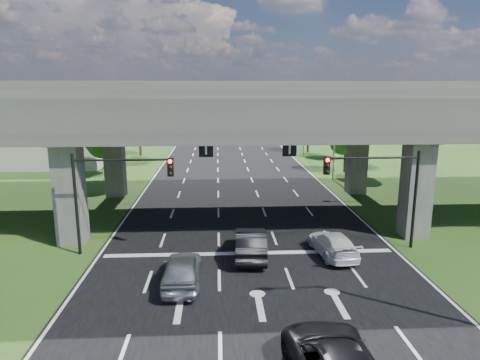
{
  "coord_description": "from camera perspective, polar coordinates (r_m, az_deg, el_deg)",
  "views": [
    {
      "loc": [
        -1.82,
        -20.24,
        9.61
      ],
      "look_at": [
        -0.36,
        7.17,
        3.68
      ],
      "focal_mm": 32.0,
      "sensor_mm": 36.0,
      "label": 1
    }
  ],
  "objects": [
    {
      "name": "road",
      "position": [
        31.78,
        0.38,
        -5.38
      ],
      "size": [
        18.0,
        120.0,
        0.03
      ],
      "primitive_type": "cube",
      "color": "black",
      "rests_on": "ground"
    },
    {
      "name": "warehouse",
      "position": [
        60.78,
        -26.51,
        3.72
      ],
      "size": [
        20.0,
        10.0,
        4.0
      ],
      "primitive_type": "cube",
      "color": "#9E9E99",
      "rests_on": "ground"
    },
    {
      "name": "tree_left_near",
      "position": [
        48.05,
        -17.75,
        5.9
      ],
      "size": [
        4.5,
        4.5,
        7.8
      ],
      "color": "black",
      "rests_on": "ground"
    },
    {
      "name": "car_white",
      "position": [
        25.76,
        12.25,
        -8.33
      ],
      "size": [
        2.39,
        4.81,
        1.34
      ],
      "primitive_type": "imported",
      "rotation": [
        0.0,
        0.0,
        3.26
      ],
      "color": "white",
      "rests_on": "road"
    },
    {
      "name": "signal_right",
      "position": [
        26.59,
        18.29,
        -0.2
      ],
      "size": [
        5.76,
        0.54,
        6.0
      ],
      "color": "black",
      "rests_on": "ground"
    },
    {
      "name": "overpass",
      "position": [
        32.34,
        0.19,
        9.2
      ],
      "size": [
        80.0,
        15.0,
        10.0
      ],
      "color": "#3D3A37",
      "rests_on": "ground"
    },
    {
      "name": "tree_left_mid",
      "position": [
        56.58,
        -18.65,
        6.05
      ],
      "size": [
        3.91,
        3.9,
        6.76
      ],
      "color": "black",
      "rests_on": "ground"
    },
    {
      "name": "tree_right_near",
      "position": [
        50.74,
        14.09,
        6.05
      ],
      "size": [
        4.2,
        4.2,
        7.28
      ],
      "color": "black",
      "rests_on": "ground"
    },
    {
      "name": "signal_left",
      "position": [
        25.5,
        -16.59,
        -0.6
      ],
      "size": [
        5.76,
        0.54,
        6.0
      ],
      "color": "black",
      "rests_on": "ground"
    },
    {
      "name": "tree_left_far",
      "position": [
        63.39,
        -13.27,
        7.83
      ],
      "size": [
        4.8,
        4.8,
        8.32
      ],
      "color": "black",
      "rests_on": "ground"
    },
    {
      "name": "car_silver",
      "position": [
        21.77,
        -7.73,
        -11.74
      ],
      "size": [
        1.89,
        4.65,
        1.58
      ],
      "primitive_type": "imported",
      "rotation": [
        0.0,
        0.0,
        3.15
      ],
      "color": "#B1B5B9",
      "rests_on": "road"
    },
    {
      "name": "car_dark",
      "position": [
        24.91,
        1.44,
        -8.41
      ],
      "size": [
        2.02,
        5.05,
        1.63
      ],
      "primitive_type": "imported",
      "rotation": [
        0.0,
        0.0,
        3.08
      ],
      "color": "black",
      "rests_on": "road"
    },
    {
      "name": "tree_right_mid",
      "position": [
        59.26,
        14.62,
        6.54
      ],
      "size": [
        3.91,
        3.9,
        6.76
      ],
      "color": "black",
      "rests_on": "ground"
    },
    {
      "name": "tree_right_far",
      "position": [
        65.9,
        9.2,
        7.87
      ],
      "size": [
        4.5,
        4.5,
        7.8
      ],
      "color": "black",
      "rests_on": "ground"
    },
    {
      "name": "streetlight_far",
      "position": [
        45.97,
        12.09,
        7.23
      ],
      "size": [
        3.38,
        0.25,
        10.0
      ],
      "color": "gray",
      "rests_on": "ground"
    },
    {
      "name": "streetlight_beyond",
      "position": [
        61.52,
        8.23,
        8.56
      ],
      "size": [
        3.38,
        0.25,
        10.0
      ],
      "color": "gray",
      "rests_on": "ground"
    },
    {
      "name": "ground",
      "position": [
        22.48,
        1.94,
        -13.12
      ],
      "size": [
        160.0,
        160.0,
        0.0
      ],
      "primitive_type": "plane",
      "color": "#214415",
      "rests_on": "ground"
    }
  ]
}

